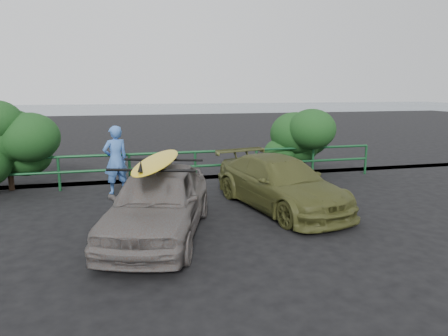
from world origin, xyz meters
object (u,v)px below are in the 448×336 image
(guardrail, at_px, (163,169))
(olive_vehicle, at_px, (280,183))
(man, at_px, (116,160))
(surfboard, at_px, (157,161))
(sedan, at_px, (159,201))

(guardrail, bearing_deg, olive_vehicle, -49.66)
(guardrail, bearing_deg, man, -153.59)
(guardrail, height_order, surfboard, surfboard)
(man, height_order, surfboard, man)
(guardrail, xyz_separation_m, man, (-1.37, -0.68, 0.45))
(man, bearing_deg, guardrail, -175.40)
(surfboard, bearing_deg, guardrail, 100.99)
(guardrail, relative_size, sedan, 3.33)
(guardrail, xyz_separation_m, sedan, (-0.47, -4.30, 0.20))
(guardrail, relative_size, olive_vehicle, 3.22)
(surfboard, bearing_deg, sedan, 107.22)
(man, distance_m, surfboard, 3.77)
(man, xyz_separation_m, surfboard, (0.90, -3.62, 0.57))
(guardrail, distance_m, sedan, 4.33)
(sedan, bearing_deg, man, 121.23)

